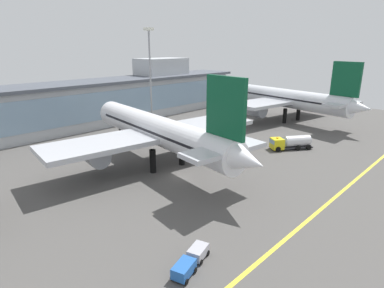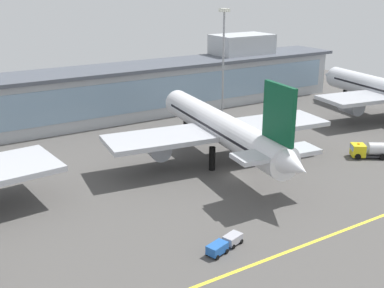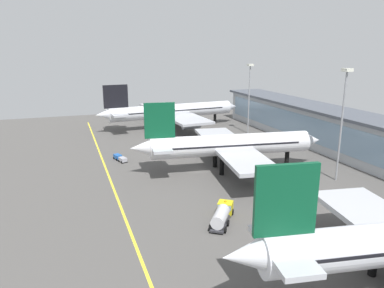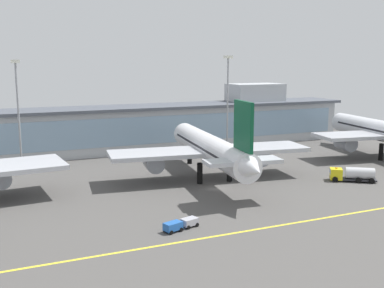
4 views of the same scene
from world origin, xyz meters
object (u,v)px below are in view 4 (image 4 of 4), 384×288
baggage_tug_near (181,224)px  airliner_near_right (210,149)px  apron_light_mast_centre (228,92)px  fuel_tanker_truck (351,174)px  apron_light_mast_west (18,99)px

baggage_tug_near → airliner_near_right: bearing=-141.3°
apron_light_mast_centre → airliner_near_right: bearing=-126.1°
fuel_tanker_truck → apron_light_mast_west: bearing=3.8°
fuel_tanker_truck → apron_light_mast_centre: apron_light_mast_centre is taller
fuel_tanker_truck → apron_light_mast_centre: (-10.55, 33.46, 14.95)m
apron_light_mast_west → airliner_near_right: bearing=-34.0°
fuel_tanker_truck → apron_light_mast_west: (-60.30, 36.78, 14.34)m
apron_light_mast_west → fuel_tanker_truck: bearing=-31.4°
baggage_tug_near → apron_light_mast_centre: (31.63, 44.96, 15.66)m
airliner_near_right → fuel_tanker_truck: airliner_near_right is taller
airliner_near_right → apron_light_mast_centre: apron_light_mast_centre is taller
airliner_near_right → baggage_tug_near: airliner_near_right is taller
baggage_tug_near → apron_light_mast_west: (-18.12, 48.28, 15.05)m
airliner_near_right → apron_light_mast_centre: 27.05m
airliner_near_right → apron_light_mast_centre: (14.77, 20.30, 10.07)m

